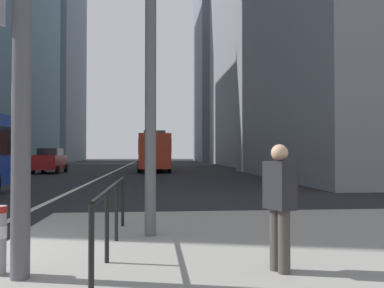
# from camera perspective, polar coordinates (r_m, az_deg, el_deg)

# --- Properties ---
(ground_plane) EXTENTS (160.00, 160.00, 0.00)m
(ground_plane) POSITION_cam_1_polar(r_m,az_deg,el_deg) (26.76, -12.50, -4.59)
(ground_plane) COLOR black
(median_island) EXTENTS (9.00, 10.00, 0.15)m
(median_island) POSITION_cam_1_polar(r_m,az_deg,el_deg) (6.07, 15.63, -15.84)
(median_island) COLOR gray
(median_island) RESTS_ON ground
(lane_centre_line) EXTENTS (0.20, 80.00, 0.01)m
(lane_centre_line) POSITION_cam_1_polar(r_m,az_deg,el_deg) (36.69, -10.49, -3.65)
(lane_centre_line) COLOR beige
(lane_centre_line) RESTS_ON ground
(office_tower_left_far) EXTENTS (10.96, 19.95, 47.16)m
(office_tower_left_far) POSITION_cam_1_polar(r_m,az_deg,el_deg) (83.30, -19.01, 14.20)
(office_tower_left_far) COLOR slate
(office_tower_left_far) RESTS_ON ground
(office_tower_right_mid) EXTENTS (10.29, 23.43, 34.10)m
(office_tower_right_mid) POSITION_cam_1_polar(r_m,az_deg,el_deg) (55.77, 9.50, 14.93)
(office_tower_right_mid) COLOR gray
(office_tower_right_mid) RESTS_ON ground
(office_tower_right_far) EXTENTS (11.44, 16.29, 53.22)m
(office_tower_right_far) POSITION_cam_1_polar(r_m,az_deg,el_deg) (82.17, 4.84, 16.56)
(office_tower_right_far) COLOR slate
(office_tower_right_far) RESTS_ON ground
(city_bus_red_receding) EXTENTS (2.83, 11.66, 3.40)m
(city_bus_red_receding) POSITION_cam_1_polar(r_m,az_deg,el_deg) (37.79, -5.19, -0.81)
(city_bus_red_receding) COLOR red
(city_bus_red_receding) RESTS_ON ground
(car_oncoming_mid) EXTENTS (2.04, 4.26, 1.94)m
(car_oncoming_mid) POSITION_cam_1_polar(r_m,az_deg,el_deg) (34.69, -18.65, -2.13)
(car_oncoming_mid) COLOR maroon
(car_oncoming_mid) RESTS_ON ground
(car_receding_near) EXTENTS (2.10, 4.41, 1.94)m
(car_receding_near) POSITION_cam_1_polar(r_m,az_deg,el_deg) (47.52, -4.78, -1.90)
(car_receding_near) COLOR black
(car_receding_near) RESTS_ON ground
(pedestrian_railing) EXTENTS (0.06, 4.25, 0.98)m
(pedestrian_railing) POSITION_cam_1_polar(r_m,az_deg,el_deg) (6.48, -10.74, -7.72)
(pedestrian_railing) COLOR black
(pedestrian_railing) RESTS_ON median_island
(pedestrian_walking) EXTENTS (0.37, 0.44, 1.57)m
(pedestrian_walking) POSITION_cam_1_polar(r_m,az_deg,el_deg) (5.35, 11.78, -7.64)
(pedestrian_walking) COLOR #423D38
(pedestrian_walking) RESTS_ON median_island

